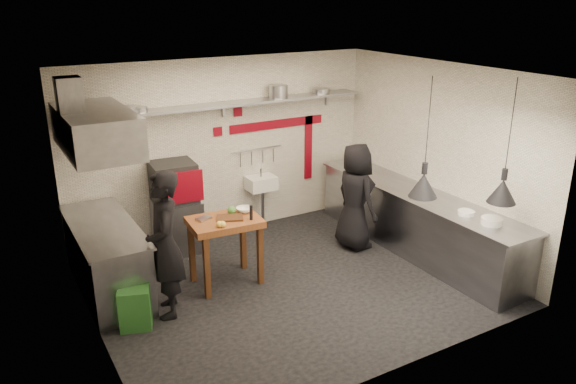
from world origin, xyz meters
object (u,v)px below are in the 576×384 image
combi_oven (173,182)px  chef_right (355,196)px  prep_table (226,251)px  chef_left (165,245)px  oven_stand (178,226)px  green_bin (135,306)px

combi_oven → chef_right: (2.39, -1.24, -0.28)m
prep_table → chef_right: size_ratio=0.56×
combi_oven → chef_left: 1.80m
oven_stand → prep_table: 1.29m
oven_stand → green_bin: 2.05m
green_bin → chef_left: chef_left is taller
combi_oven → chef_left: (-0.69, -1.65, -0.19)m
green_bin → prep_table: bearing=17.7°
green_bin → chef_left: bearing=11.0°
green_bin → prep_table: (1.35, 0.43, 0.21)m
oven_stand → chef_left: size_ratio=0.44×
oven_stand → combi_oven: (-0.01, 0.03, 0.69)m
chef_right → prep_table: bearing=91.8°
combi_oven → chef_right: chef_right is taller
combi_oven → chef_left: chef_left is taller
oven_stand → combi_oven: 0.69m
chef_right → chef_left: bearing=97.7°
chef_left → oven_stand: bearing=172.7°
prep_table → chef_right: (2.17, 0.07, 0.35)m
green_bin → combi_oven: bearing=57.0°
combi_oven → green_bin: (-1.13, -1.74, -0.84)m
green_bin → chef_left: (0.43, 0.08, 0.65)m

